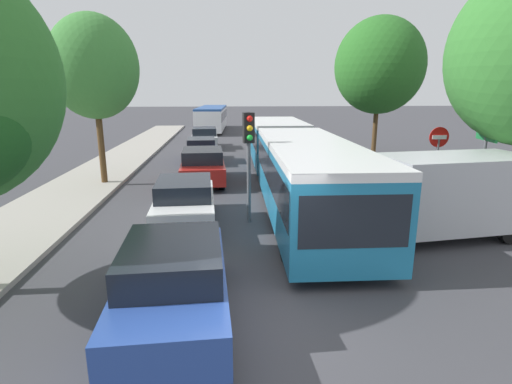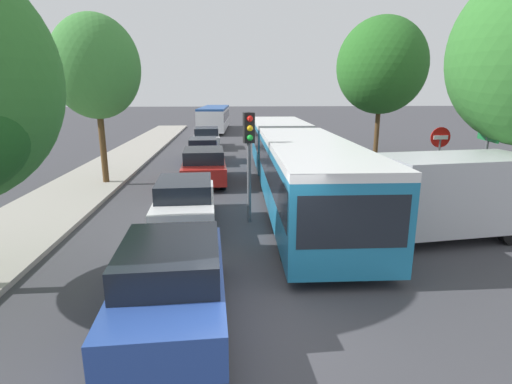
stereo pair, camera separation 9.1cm
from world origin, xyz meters
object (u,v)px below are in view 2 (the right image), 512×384
(queued_car_blue, at_px, (172,280))
(no_entry_sign, at_px, (439,154))
(articulated_bus, at_px, (293,157))
(direction_sign_post, at_px, (488,138))
(tree_left_mid, at_px, (95,67))
(tree_right_mid, at_px, (382,66))
(queued_car_silver, at_px, (207,138))
(traffic_light, at_px, (249,143))
(queued_car_white, at_px, (185,201))
(queued_car_navy, at_px, (203,150))
(city_bus_rear, at_px, (215,117))
(white_van, at_px, (448,194))
(queued_car_red, at_px, (204,166))

(queued_car_blue, relative_size, no_entry_sign, 1.55)
(articulated_bus, relative_size, direction_sign_post, 4.72)
(tree_left_mid, relative_size, tree_right_mid, 0.87)
(articulated_bus, height_order, queued_car_blue, articulated_bus)
(articulated_bus, bearing_deg, queued_car_silver, -161.75)
(traffic_light, xyz_separation_m, no_entry_sign, (6.67, 1.27, -0.62))
(traffic_light, bearing_deg, queued_car_white, -98.50)
(queued_car_white, height_order, queued_car_navy, queued_car_white)
(queued_car_blue, xyz_separation_m, tree_left_mid, (-4.32, 10.97, 4.20))
(city_bus_rear, bearing_deg, queued_car_blue, -176.73)
(queued_car_navy, distance_m, no_entry_sign, 13.27)
(queued_car_navy, height_order, tree_left_mid, tree_left_mid)
(queued_car_navy, relative_size, queued_car_silver, 0.94)
(no_entry_sign, xyz_separation_m, tree_left_mid, (-12.67, 4.29, 3.08))
(traffic_light, bearing_deg, no_entry_sign, 90.40)
(queued_car_blue, bearing_deg, queued_car_white, 0.71)
(articulated_bus, distance_m, white_van, 6.37)
(white_van, bearing_deg, queued_car_white, -19.89)
(city_bus_rear, bearing_deg, queued_car_red, -176.62)
(queued_car_white, bearing_deg, direction_sign_post, -91.37)
(queued_car_silver, relative_size, tree_right_mid, 0.53)
(queued_car_blue, relative_size, queued_car_white, 1.04)
(white_van, bearing_deg, tree_right_mid, -109.42)
(queued_car_red, distance_m, queued_car_silver, 11.30)
(queued_car_blue, relative_size, white_van, 0.84)
(no_entry_sign, bearing_deg, articulated_bus, -116.53)
(articulated_bus, xyz_separation_m, white_van, (3.45, -5.35, -0.21))
(queued_car_navy, relative_size, traffic_light, 1.19)
(city_bus_rear, bearing_deg, queued_car_white, -177.24)
(queued_car_red, distance_m, no_entry_sign, 9.54)
(white_van, relative_size, direction_sign_post, 1.45)
(traffic_light, distance_m, no_entry_sign, 6.82)
(city_bus_rear, height_order, traffic_light, traffic_light)
(articulated_bus, relative_size, tree_right_mid, 2.09)
(queued_car_silver, height_order, traffic_light, traffic_light)
(queued_car_navy, height_order, white_van, white_van)
(tree_left_mid, bearing_deg, articulated_bus, -13.65)
(city_bus_rear, distance_m, queued_car_blue, 35.13)
(city_bus_rear, relative_size, queued_car_red, 2.54)
(articulated_bus, bearing_deg, queued_car_white, -45.57)
(articulated_bus, bearing_deg, queued_car_red, -118.33)
(no_entry_sign, bearing_deg, white_van, -22.85)
(queued_car_blue, xyz_separation_m, tree_right_mid, (9.89, 16.66, 4.64))
(queued_car_blue, relative_size, queued_car_silver, 1.02)
(traffic_light, relative_size, no_entry_sign, 1.21)
(queued_car_white, relative_size, direction_sign_post, 1.16)
(traffic_light, bearing_deg, tree_right_mid, 133.46)
(traffic_light, bearing_deg, queued_car_blue, -27.67)
(queued_car_navy, height_order, queued_car_silver, queued_car_silver)
(queued_car_white, xyz_separation_m, queued_car_navy, (-0.09, 11.26, -0.03))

